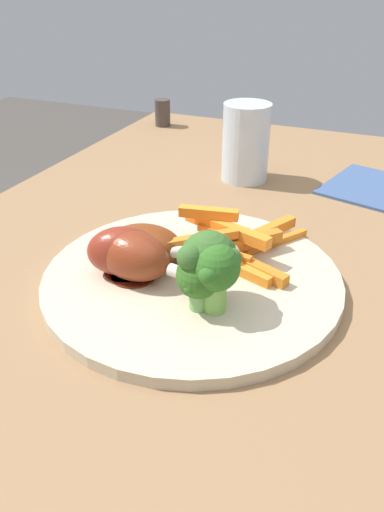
% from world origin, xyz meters
% --- Properties ---
extents(dining_table, '(1.14, 0.75, 0.70)m').
position_xyz_m(dining_table, '(0.00, 0.00, 0.60)').
color(dining_table, '#8E6B47').
rests_on(dining_table, ground_plane).
extents(dinner_plate, '(0.30, 0.30, 0.01)m').
position_xyz_m(dinner_plate, '(-0.02, 0.04, 0.71)').
color(dinner_plate, beige).
rests_on(dinner_plate, dining_table).
extents(broccoli_floret_front, '(0.05, 0.06, 0.07)m').
position_xyz_m(broccoli_floret_front, '(-0.06, 0.01, 0.76)').
color(broccoli_floret_front, '#7FBC5D').
rests_on(broccoli_floret_front, dinner_plate).
extents(broccoli_floret_middle, '(0.05, 0.04, 0.07)m').
position_xyz_m(broccoli_floret_middle, '(-0.07, 0.00, 0.76)').
color(broccoli_floret_middle, '#7CB54F').
rests_on(broccoli_floret_middle, dinner_plate).
extents(broccoli_floret_back, '(0.04, 0.04, 0.05)m').
position_xyz_m(broccoli_floret_back, '(-0.07, 0.01, 0.75)').
color(broccoli_floret_back, '#77B05E').
rests_on(broccoli_floret_back, dinner_plate).
extents(carrot_fries_pile, '(0.17, 0.15, 0.04)m').
position_xyz_m(carrot_fries_pile, '(0.03, 0.02, 0.73)').
color(carrot_fries_pile, orange).
rests_on(carrot_fries_pile, dinner_plate).
extents(chicken_drumstick_near, '(0.06, 0.13, 0.05)m').
position_xyz_m(chicken_drumstick_near, '(-0.05, 0.09, 0.74)').
color(chicken_drumstick_near, '#5A1D0E').
rests_on(chicken_drumstick_near, dinner_plate).
extents(chicken_drumstick_far, '(0.08, 0.14, 0.04)m').
position_xyz_m(chicken_drumstick_far, '(-0.02, 0.09, 0.74)').
color(chicken_drumstick_far, '#56200B').
rests_on(chicken_drumstick_far, dinner_plate).
extents(chicken_drumstick_extra, '(0.08, 0.12, 0.05)m').
position_xyz_m(chicken_drumstick_extra, '(-0.04, 0.10, 0.74)').
color(chicken_drumstick_extra, '#5E1A10').
rests_on(chicken_drumstick_extra, dinner_plate).
extents(water_glass, '(0.07, 0.07, 0.11)m').
position_xyz_m(water_glass, '(0.27, 0.08, 0.76)').
color(water_glass, silver).
rests_on(water_glass, dining_table).
extents(pepper_shaker, '(0.03, 0.03, 0.05)m').
position_xyz_m(pepper_shaker, '(0.48, 0.31, 0.73)').
color(pepper_shaker, '#423833').
rests_on(pepper_shaker, dining_table).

